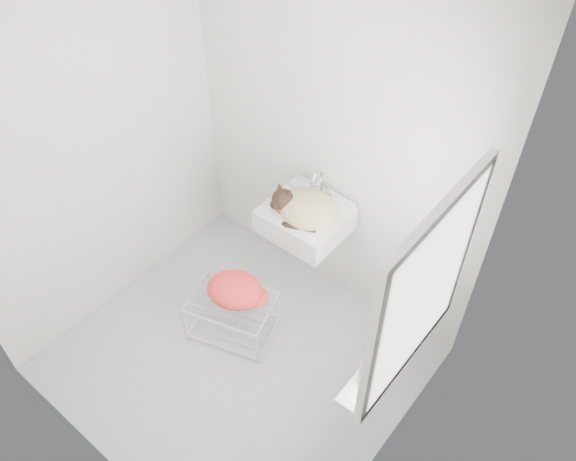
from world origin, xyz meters
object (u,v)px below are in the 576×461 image
Objects in this scene: cat at (305,208)px; bottle_b at (390,353)px; bottle_c at (404,336)px; wire_rack at (233,317)px; bottle_a at (366,384)px; sink at (305,210)px.

cat reaches higher than bottle_b.
bottle_c is (1.00, -0.43, -0.04)m from cat.
wire_rack is 2.73× the size of bottle_a.
bottle_a is at bearing -11.45° from wire_rack.
bottle_a is 1.09× the size of bottle_b.
cat reaches higher than bottle_a.
bottle_a is (1.01, -0.81, 0.00)m from sink.
bottle_b is (1.19, -0.01, 0.70)m from wire_rack.
bottle_b is at bearing -0.72° from wire_rack.
bottle_c is (1.19, 0.12, 0.70)m from wire_rack.
cat is 2.63× the size of bottle_c.
wire_rack is 1.38m from bottle_c.
cat is 1.09m from bottle_c.
bottle_c is at bearing -23.91° from sink.
bottle_b is (0.00, 0.23, 0.00)m from bottle_a.
wire_rack is at bearing 179.28° from bottle_b.
cat is (0.01, -0.02, 0.04)m from sink.
cat is 1.27m from bottle_a.
wire_rack is 3.19× the size of bottle_c.
cat is at bearing -52.26° from sink.
bottle_c reaches higher than wire_rack.
cat is at bearing 150.24° from bottle_b.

